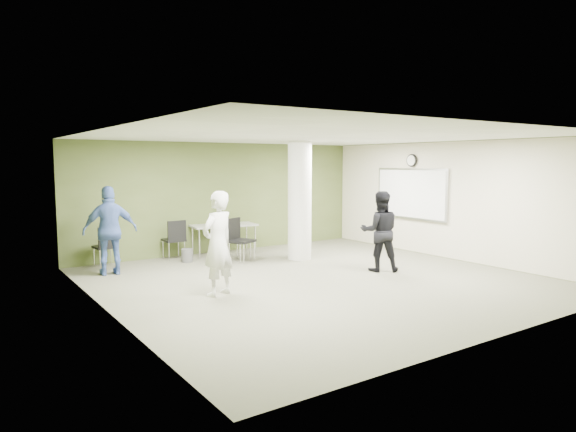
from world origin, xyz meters
TOP-DOWN VIEW (x-y plane):
  - floor at (0.00, 0.00)m, footprint 8.00×8.00m
  - ceiling at (0.00, 0.00)m, footprint 8.00×8.00m
  - wall_back at (0.00, 4.00)m, footprint 8.00×2.80m
  - wall_left at (-4.00, 0.00)m, footprint 0.02×8.00m
  - wall_right_cream at (4.00, 0.00)m, footprint 0.02×8.00m
  - column at (1.00, 2.00)m, footprint 0.56×0.56m
  - whiteboard at (3.92, 1.20)m, footprint 0.05×2.30m
  - wall_clock at (3.92, 1.20)m, footprint 0.06×0.32m
  - folding_table at (-0.26, 3.48)m, footprint 1.68×0.89m
  - wastebasket at (-1.39, 3.14)m, footprint 0.27×0.27m
  - chair_back_left at (-3.09, 3.57)m, footprint 0.49×0.49m
  - chair_back_right at (-1.51, 3.56)m, footprint 0.47×0.47m
  - chair_table_left at (-0.36, 2.68)m, footprint 0.62×0.62m
  - chair_table_right at (-0.37, 2.52)m, footprint 0.67×0.67m
  - woman_white at (-2.13, 0.04)m, footprint 0.77×0.63m
  - man_black at (1.61, -0.07)m, footprint 1.05×1.00m
  - man_blue at (-3.21, 2.78)m, footprint 1.12×0.58m

SIDE VIEW (x-z plane):
  - floor at x=0.00m, z-range 0.00..0.00m
  - wastebasket at x=-1.39m, z-range 0.00..0.31m
  - chair_back_left at x=-3.09m, z-range 0.08..0.99m
  - chair_back_right at x=-1.51m, z-range 0.08..1.02m
  - chair_table_left at x=-0.36m, z-range 0.08..1.03m
  - chair_table_right at x=-0.37m, z-range 0.09..1.10m
  - folding_table at x=-0.26m, z-range 0.21..1.22m
  - man_black at x=1.61m, z-range 0.00..1.70m
  - woman_white at x=-2.13m, z-range 0.00..1.82m
  - man_blue at x=-3.21m, z-range 0.00..1.83m
  - wall_back at x=0.00m, z-range 1.39..1.41m
  - wall_left at x=-4.00m, z-range 0.00..2.80m
  - wall_right_cream at x=4.00m, z-range 0.00..2.80m
  - column at x=1.00m, z-range 0.00..2.80m
  - whiteboard at x=3.92m, z-range 0.85..2.15m
  - wall_clock at x=3.92m, z-range 2.19..2.51m
  - ceiling at x=0.00m, z-range 2.80..2.80m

